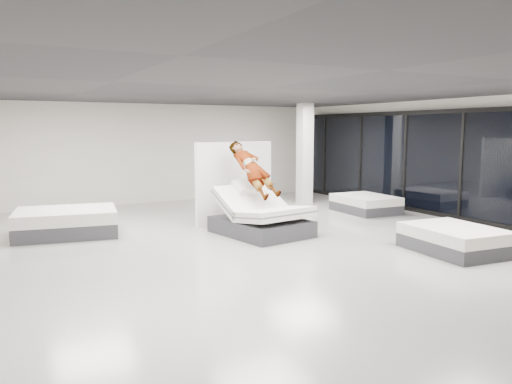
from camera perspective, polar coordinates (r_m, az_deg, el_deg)
room at (r=10.21m, az=0.92°, el=2.77°), size 14.00×14.04×3.20m
hero_bed at (r=11.33m, az=0.60°, el=-3.00°), size 1.89×2.31×1.21m
person at (r=11.45m, az=-0.37°, el=1.63°), size 0.90×1.59×1.66m
remote at (r=11.34m, az=1.59°, el=0.40°), size 0.07×0.15×0.08m
divider_panel at (r=12.65m, az=-2.44°, el=1.06°), size 2.26×0.48×2.07m
flat_bed_right_far at (r=14.74m, az=12.39°, el=-1.34°), size 1.41×1.83×0.49m
flat_bed_right_near at (r=10.49m, az=21.77°, el=-5.08°), size 1.52×1.93×0.50m
flat_bed_left_far at (r=12.07m, az=-20.86°, el=-3.26°), size 2.38×1.93×0.59m
column at (r=16.13m, az=5.59°, el=4.37°), size 0.40×0.40×3.20m
storefront_glazing at (r=14.06m, az=22.46°, el=2.83°), size 0.12×13.40×2.92m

